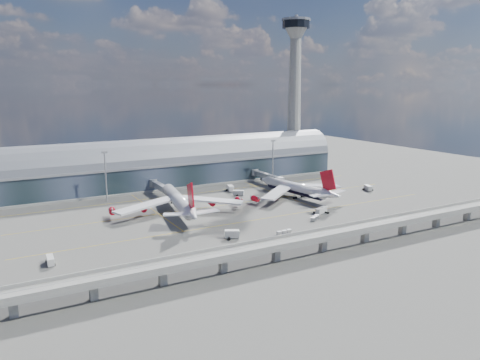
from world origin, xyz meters
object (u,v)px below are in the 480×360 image
floodlight_mast_left (106,175)px  service_truck_5 (238,193)px  floodlight_mast_right (273,160)px  control_tower (295,95)px  airliner_right (297,188)px  cargo_train_2 (315,218)px  service_truck_1 (232,234)px  service_truck_0 (50,260)px  service_truck_3 (368,188)px  cargo_train_0 (226,251)px  service_truck_4 (231,188)px  airliner_left (179,201)px  service_truck_2 (321,210)px  cargo_train_1 (284,232)px

floodlight_mast_left → service_truck_5: floodlight_mast_left is taller
floodlight_mast_right → floodlight_mast_left: bearing=180.0°
floodlight_mast_left → floodlight_mast_right: (100.00, 0.00, 0.00)m
floodlight_mast_right → control_tower: bearing=38.7°
floodlight_mast_left → airliner_right: size_ratio=0.44×
cargo_train_2 → service_truck_1: bearing=127.1°
service_truck_0 → cargo_train_2: (108.70, -1.12, -0.55)m
control_tower → service_truck_3: (-1.01, -73.60, -50.13)m
service_truck_3 → cargo_train_2: 69.93m
floodlight_mast_left → cargo_train_0: bearing=-79.1°
airliner_right → service_truck_3: (44.62, -6.23, -3.34)m
service_truck_4 → control_tower: bearing=43.9°
airliner_left → service_truck_4: airliner_left is taller
service_truck_4 → airliner_right: bearing=-35.8°
floodlight_mast_left → airliner_left: 46.09m
service_truck_4 → floodlight_mast_right: bearing=31.5°
service_truck_2 → cargo_train_2: 11.22m
service_truck_0 → cargo_train_1: 86.07m
control_tower → floodlight_mast_left: bearing=-168.3°
service_truck_1 → cargo_train_2: size_ratio=0.89×
control_tower → service_truck_3: 89.06m
airliner_left → service_truck_1: (4.43, -43.31, -4.07)m
floodlight_mast_right → cargo_train_2: size_ratio=3.71×
control_tower → cargo_train_2: size_ratio=14.87×
floodlight_mast_left → airliner_left: (23.66, -38.75, -7.92)m
service_truck_4 → cargo_train_0: 97.80m
cargo_train_2 → cargo_train_1: bearing=145.0°
service_truck_1 → cargo_train_0: (-9.56, -13.74, -0.83)m
airliner_left → service_truck_5: 44.91m
service_truck_5 → service_truck_3: bearing=-68.9°
cargo_train_2 → service_truck_4: bearing=36.4°
service_truck_0 → service_truck_5: service_truck_5 is taller
service_truck_4 → cargo_train_2: bearing=-69.6°
control_tower → service_truck_1: control_tower is taller
service_truck_1 → service_truck_3: bearing=-44.1°
floodlight_mast_left → service_truck_3: (133.99, -45.60, -12.13)m
control_tower → service_truck_0: 207.33m
service_truck_5 → cargo_train_0: 87.95m
airliner_right → cargo_train_0: (-70.84, -56.43, -4.03)m
control_tower → service_truck_0: size_ratio=15.64×
floodlight_mast_right → service_truck_4: size_ratio=4.15×
cargo_train_0 → service_truck_1: bearing=-41.6°
control_tower → service_truck_5: 99.30m
floodlight_mast_right → service_truck_3: size_ratio=3.95×
floodlight_mast_left → service_truck_2: 108.06m
service_truck_3 → service_truck_1: bearing=-142.9°
floodlight_mast_left → service_truck_1: floodlight_mast_left is taller
floodlight_mast_right → service_truck_1: size_ratio=4.15×
airliner_right → cargo_train_0: size_ratio=12.48×
control_tower → airliner_left: bearing=-149.1°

